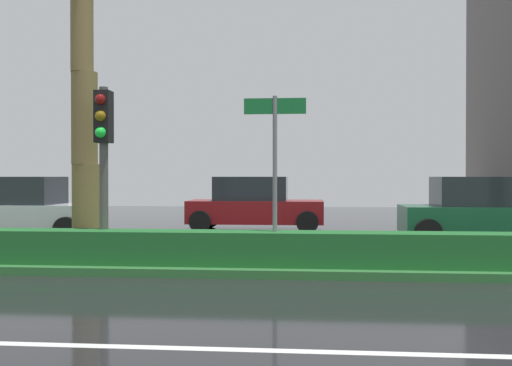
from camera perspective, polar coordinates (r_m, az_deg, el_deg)
ground_plane at (r=12.96m, az=9.60°, el=-7.25°), size 90.00×42.00×0.10m
near_lane_divider_stripe at (r=6.13m, az=14.88°, el=-15.69°), size 81.00×0.14×0.01m
median_strip at (r=11.95m, az=9.97°, el=-7.31°), size 85.50×4.00×0.15m
median_hedge at (r=10.52m, az=10.62°, el=-6.34°), size 76.50×0.70×0.60m
traffic_signal_median_left at (r=11.26m, az=-14.52°, el=3.90°), size 0.28×0.43×3.23m
street_name_sign at (r=10.45m, az=1.84°, el=2.58°), size 1.10×0.08×3.00m
car_in_traffic_leading at (r=17.65m, az=-21.78°, el=-2.34°), size 4.30×2.02×1.72m
car_in_traffic_second at (r=18.96m, az=-0.16°, el=-2.09°), size 4.30×2.02×1.72m
car_in_traffic_third at (r=16.45m, az=21.17°, el=-2.55°), size 4.30×2.02×1.72m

